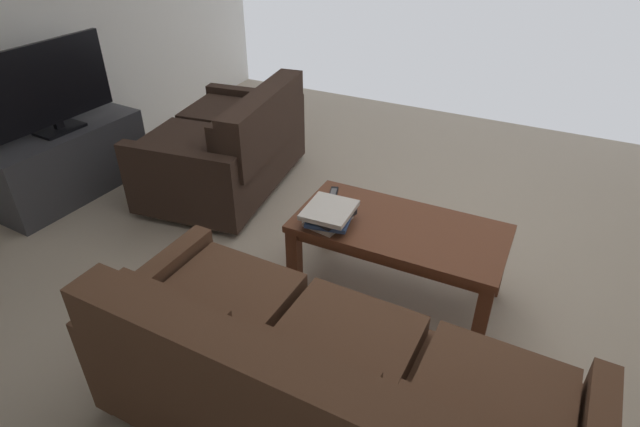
{
  "coord_description": "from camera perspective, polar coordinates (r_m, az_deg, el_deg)",
  "views": [
    {
      "loc": [
        -0.63,
        2.47,
        2.05
      ],
      "look_at": [
        0.34,
        0.51,
        0.64
      ],
      "focal_mm": 29.06,
      "sensor_mm": 36.0,
      "label": 1
    }
  ],
  "objects": [
    {
      "name": "tv_stand",
      "position": [
        4.35,
        -25.86,
        5.08
      ],
      "size": [
        0.49,
        1.18,
        0.52
      ],
      "color": "#38383D",
      "rests_on": "ground"
    },
    {
      "name": "book_stack",
      "position": [
        2.81,
        1.01,
        -0.09
      ],
      "size": [
        0.28,
        0.31,
        0.11
      ],
      "color": "silver",
      "rests_on": "coffee_table"
    },
    {
      "name": "flat_tv",
      "position": [
        4.14,
        -27.81,
        12.23
      ],
      "size": [
        0.22,
        0.97,
        0.62
      ],
      "color": "black",
      "rests_on": "tv_stand"
    },
    {
      "name": "ground_plane",
      "position": [
        3.27,
        9.34,
        -6.55
      ],
      "size": [
        5.92,
        5.45,
        0.01
      ],
      "primitive_type": "cube",
      "color": "tan"
    },
    {
      "name": "tv_remote",
      "position": [
        3.08,
        1.45,
        2.1
      ],
      "size": [
        0.09,
        0.17,
        0.02
      ],
      "color": "black",
      "rests_on": "coffee_table"
    },
    {
      "name": "sofa_main",
      "position": [
        2.15,
        0.44,
        -19.26
      ],
      "size": [
        2.0,
        0.89,
        0.81
      ],
      "color": "black",
      "rests_on": "ground"
    },
    {
      "name": "loveseat_near",
      "position": [
        4.01,
        -9.97,
        7.27
      ],
      "size": [
        1.03,
        1.41,
        0.81
      ],
      "color": "black",
      "rests_on": "ground"
    },
    {
      "name": "coffee_table",
      "position": [
        2.89,
        8.67,
        -2.51
      ],
      "size": [
        1.15,
        0.57,
        0.47
      ],
      "color": "brown",
      "rests_on": "ground"
    }
  ]
}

